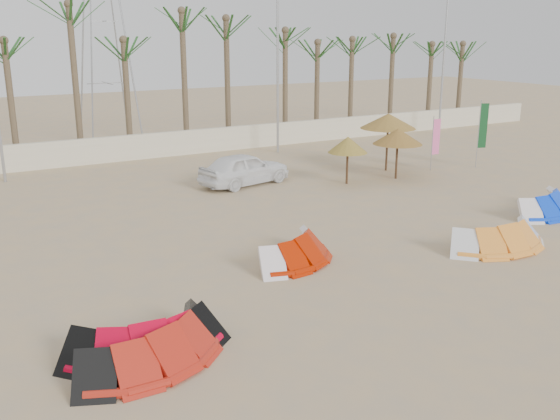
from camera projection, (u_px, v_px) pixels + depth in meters
ground at (414, 329)px, 13.98m from camera, size 120.00×120.00×0.00m
boundary_wall at (124, 148)px, 32.09m from camera, size 60.00×0.30×1.30m
palm_line at (120, 31)px, 32.06m from camera, size 52.00×4.00×7.70m
lamp_c at (278, 45)px, 32.89m from camera, size 1.25×0.14×11.00m
lamp_d at (445, 43)px, 38.69m from camera, size 1.25×0.14×11.00m
pylon at (112, 142)px, 37.73m from camera, size 3.00×3.00×14.00m
kite_red_left at (141, 331)px, 12.98m from camera, size 3.47×1.76×0.90m
kite_red_mid at (149, 338)px, 12.69m from camera, size 3.90×2.56×0.90m
kite_red_right at (291, 246)px, 18.11m from camera, size 3.52×2.59×0.90m
kite_orange at (492, 233)px, 19.30m from camera, size 3.59×1.65×0.90m
kite_blue at (540, 201)px, 22.91m from camera, size 3.56×2.22×0.90m
parasol_left at (348, 145)px, 26.90m from camera, size 1.73×1.73×2.08m
parasol_mid at (398, 136)px, 27.78m from camera, size 2.23×2.23×2.28m
parasol_right at (388, 121)px, 29.33m from camera, size 2.64×2.64×2.73m
flag_pink at (435, 138)px, 29.62m from camera, size 0.45×0.05×2.60m
flag_green at (481, 127)px, 30.15m from camera, size 0.44×0.16×3.31m
car at (244, 169)px, 27.00m from camera, size 4.41×2.48×1.42m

